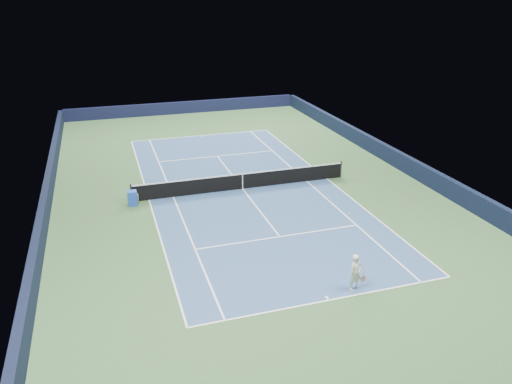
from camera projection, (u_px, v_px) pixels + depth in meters
name	position (u px, v px, depth m)	size (l,w,h in m)	color
ground	(243.00, 189.00, 29.56)	(40.00, 40.00, 0.00)	#2F532D
wall_far	(184.00, 107.00, 46.80)	(22.00, 0.35, 1.10)	black
wall_right	(402.00, 162.00, 32.37)	(0.35, 40.00, 1.10)	black
wall_left	(46.00, 203.00, 26.32)	(0.35, 40.00, 1.10)	black
court_surface	(243.00, 189.00, 29.56)	(10.97, 23.77, 0.01)	navy
baseline_far	(201.00, 136.00, 40.01)	(10.97, 0.08, 0.00)	white
baseline_near	(329.00, 300.00, 19.09)	(10.97, 0.08, 0.00)	white
sideline_doubles_right	(327.00, 179.00, 31.09)	(0.08, 23.77, 0.00)	white
sideline_doubles_left	(149.00, 200.00, 28.02)	(0.08, 23.77, 0.00)	white
sideline_singles_right	(307.00, 181.00, 30.70)	(0.08, 23.77, 0.00)	white
sideline_singles_left	(173.00, 197.00, 28.40)	(0.08, 23.77, 0.00)	white
service_line_far	(217.00, 156.00, 35.19)	(8.23, 0.08, 0.00)	white
service_line_near	(280.00, 237.00, 23.92)	(8.23, 0.08, 0.00)	white
center_service_line	(243.00, 189.00, 29.55)	(0.08, 12.80, 0.00)	white
center_mark_far	(202.00, 136.00, 39.88)	(0.08, 0.30, 0.00)	white
center_mark_near	(327.00, 298.00, 19.23)	(0.08, 0.30, 0.00)	white
tennis_net	(243.00, 181.00, 29.36)	(12.90, 0.10, 1.07)	black
sponsor_cube	(132.00, 198.00, 27.22)	(0.57, 0.47, 0.83)	#1E47B7
tennis_player	(356.00, 273.00, 19.51)	(0.77, 1.28, 2.89)	silver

